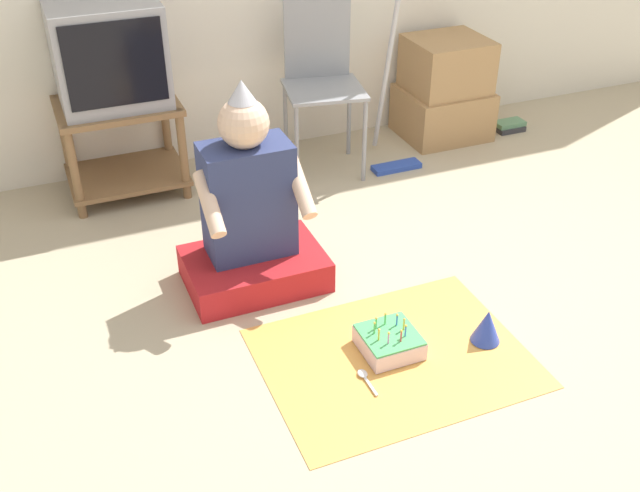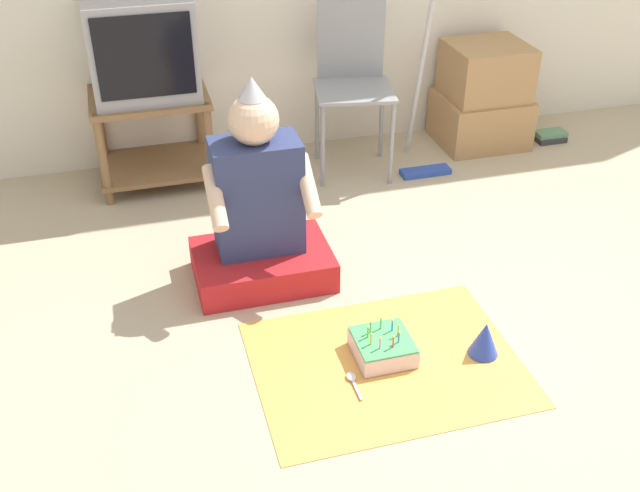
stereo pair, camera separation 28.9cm
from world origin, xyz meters
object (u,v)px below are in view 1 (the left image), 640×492
at_px(folding_chair, 321,74).
at_px(person_seated, 250,219).
at_px(book_pile, 509,126).
at_px(birthday_cake, 389,341).
at_px(cardboard_box_stack, 444,91).
at_px(party_hat_blue, 487,326).
at_px(dust_mop, 393,97).
at_px(tv, 108,54).

relative_size(folding_chair, person_seated, 0.99).
relative_size(book_pile, birthday_cake, 0.86).
xyz_separation_m(person_seated, birthday_cake, (0.33, -0.66, -0.26)).
bearing_deg(person_seated, folding_chair, 53.03).
bearing_deg(cardboard_box_stack, folding_chair, -173.97).
relative_size(cardboard_box_stack, party_hat_blue, 4.16).
height_order(folding_chair, person_seated, person_seated).
relative_size(birthday_cake, party_hat_blue, 1.52).
distance_m(dust_mop, birthday_cake, 1.67).
bearing_deg(folding_chair, dust_mop, -22.21).
distance_m(tv, folding_chair, 1.09).
bearing_deg(folding_chair, tv, 174.17).
distance_m(book_pile, birthday_cake, 2.28).
bearing_deg(dust_mop, birthday_cake, -117.01).
xyz_separation_m(folding_chair, party_hat_blue, (0.00, -1.70, -0.45)).
bearing_deg(book_pile, tv, 176.91).
relative_size(tv, person_seated, 0.57).
bearing_deg(person_seated, tv, 108.73).
height_order(folding_chair, party_hat_blue, folding_chair).
bearing_deg(cardboard_box_stack, tv, 179.36).
distance_m(cardboard_box_stack, party_hat_blue, 1.98).
relative_size(cardboard_box_stack, person_seated, 0.65).
distance_m(book_pile, party_hat_blue, 2.10).
distance_m(folding_chair, person_seated, 1.20).
height_order(dust_mop, person_seated, dust_mop).
relative_size(tv, birthday_cake, 2.39).
bearing_deg(cardboard_box_stack, book_pile, -13.83).
bearing_deg(book_pile, cardboard_box_stack, 166.17).
xyz_separation_m(person_seated, party_hat_blue, (0.71, -0.75, -0.23)).
height_order(dust_mop, party_hat_blue, dust_mop).
height_order(tv, party_hat_blue, tv).
bearing_deg(folding_chair, birthday_cake, -103.23).
distance_m(folding_chair, party_hat_blue, 1.75).
bearing_deg(cardboard_box_stack, person_seated, -146.22).
height_order(cardboard_box_stack, dust_mop, dust_mop).
bearing_deg(person_seated, birthday_cake, -63.09).
bearing_deg(tv, cardboard_box_stack, -0.64).
height_order(cardboard_box_stack, book_pile, cardboard_box_stack).
xyz_separation_m(dust_mop, book_pile, (0.89, 0.13, -0.37)).
xyz_separation_m(book_pile, party_hat_blue, (-1.26, -1.68, 0.05)).
bearing_deg(dust_mop, party_hat_blue, -103.24).
bearing_deg(folding_chair, person_seated, -126.97).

